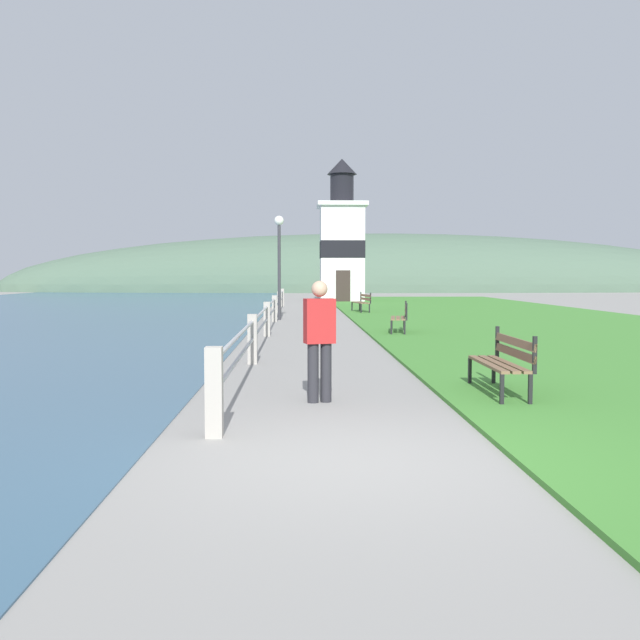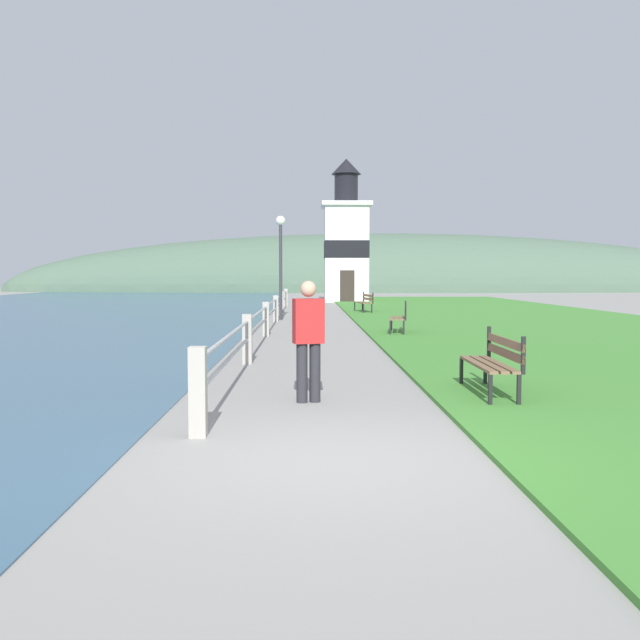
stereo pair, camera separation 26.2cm
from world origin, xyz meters
name	(u,v)px [view 2 (the right image)]	position (x,y,z in m)	size (l,w,h in m)	color
ground_plane	(332,461)	(0.00, 0.00, 0.00)	(160.00, 160.00, 0.00)	gray
grass_verge	(522,322)	(7.49, 18.90, 0.03)	(12.00, 56.70, 0.06)	#428433
seawall_railing	(271,310)	(-1.39, 16.57, 0.58)	(0.18, 31.31, 0.97)	#A8A399
park_bench_near	(494,359)	(2.41, 3.40, 0.54)	(0.48, 1.82, 0.94)	brown
park_bench_midway	(401,316)	(2.48, 14.04, 0.54)	(0.69, 1.68, 0.94)	brown
park_bench_far	(365,301)	(2.38, 25.56, 0.54)	(0.74, 2.01, 0.94)	brown
lighthouse	(346,243)	(2.25, 39.07, 3.75)	(3.14, 3.14, 9.07)	white
person_strolling	(308,337)	(-0.21, 3.05, 0.89)	(0.44, 0.31, 1.65)	#28282D
lamp_post	(281,248)	(-1.24, 20.69, 2.74)	(0.36, 0.36, 3.96)	#333338
distant_hillside	(386,291)	(8.00, 67.80, 0.00)	(80.00, 16.00, 12.00)	#4C6651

